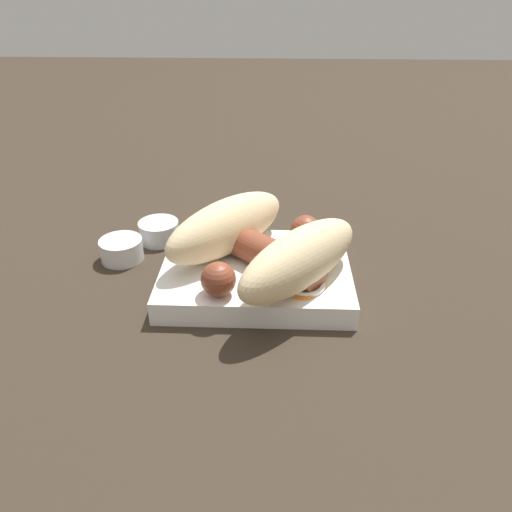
# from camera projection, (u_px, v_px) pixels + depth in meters

# --- Properties ---
(ground_plane) EXTENTS (3.00, 3.00, 0.00)m
(ground_plane) POSITION_uv_depth(u_px,v_px,m) (256.00, 283.00, 0.57)
(ground_plane) COLOR #33281E
(food_tray) EXTENTS (0.21, 0.16, 0.03)m
(food_tray) POSITION_uv_depth(u_px,v_px,m) (256.00, 274.00, 0.56)
(food_tray) COLOR white
(food_tray) RESTS_ON ground_plane
(bread_roll) EXTENTS (0.23, 0.23, 0.06)m
(bread_roll) POSITION_uv_depth(u_px,v_px,m) (261.00, 242.00, 0.53)
(bread_roll) COLOR beige
(bread_roll) RESTS_ON food_tray
(sausage) EXTENTS (0.13, 0.14, 0.04)m
(sausage) POSITION_uv_depth(u_px,v_px,m) (266.00, 253.00, 0.54)
(sausage) COLOR brown
(sausage) RESTS_ON food_tray
(pickled_veggies) EXTENTS (0.05, 0.06, 0.01)m
(pickled_veggies) POSITION_uv_depth(u_px,v_px,m) (307.00, 284.00, 0.52)
(pickled_veggies) COLOR orange
(pickled_veggies) RESTS_ON food_tray
(condiment_cup_near) EXTENTS (0.05, 0.05, 0.03)m
(condiment_cup_near) POSITION_uv_depth(u_px,v_px,m) (159.00, 232.00, 0.65)
(condiment_cup_near) COLOR silver
(condiment_cup_near) RESTS_ON ground_plane
(condiment_cup_far) EXTENTS (0.05, 0.05, 0.03)m
(condiment_cup_far) POSITION_uv_depth(u_px,v_px,m) (122.00, 251.00, 0.61)
(condiment_cup_far) COLOR silver
(condiment_cup_far) RESTS_ON ground_plane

